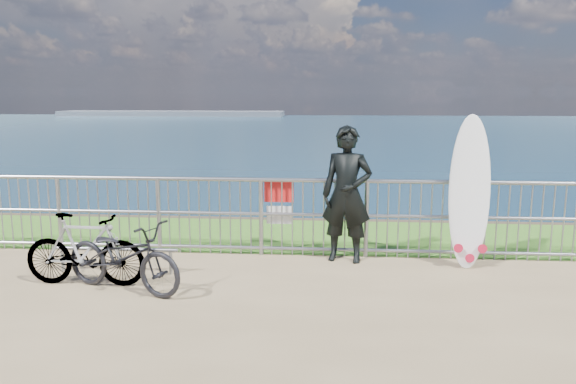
# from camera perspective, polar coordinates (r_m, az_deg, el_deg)

# --- Properties ---
(grass_strip) EXTENTS (120.00, 120.00, 0.00)m
(grass_strip) POSITION_cam_1_polar(r_m,az_deg,el_deg) (9.21, 1.24, -4.44)
(grass_strip) COLOR #36711F
(grass_strip) RESTS_ON ground
(seascape) EXTENTS (260.00, 260.00, 5.00)m
(seascape) POSITION_cam_1_polar(r_m,az_deg,el_deg) (160.06, -11.60, 7.62)
(seascape) COLOR brown
(seascape) RESTS_ON ground
(railing) EXTENTS (10.06, 0.10, 1.13)m
(railing) POSITION_cam_1_polar(r_m,az_deg,el_deg) (8.01, 0.91, -2.47)
(railing) COLOR gray
(railing) RESTS_ON ground
(surfer) EXTENTS (0.76, 0.58, 1.88)m
(surfer) POSITION_cam_1_polar(r_m,az_deg,el_deg) (7.74, 6.00, -0.24)
(surfer) COLOR black
(surfer) RESTS_ON ground
(surfboard) EXTENTS (0.61, 0.56, 2.05)m
(surfboard) POSITION_cam_1_polar(r_m,az_deg,el_deg) (7.88, 17.94, -0.46)
(surfboard) COLOR white
(surfboard) RESTS_ON ground
(bicycle_near) EXTENTS (1.73, 1.10, 0.86)m
(bicycle_near) POSITION_cam_1_polar(r_m,az_deg,el_deg) (6.90, -16.42, -6.26)
(bicycle_near) COLOR black
(bicycle_near) RESTS_ON ground
(bicycle_far) EXTENTS (1.50, 0.45, 0.90)m
(bicycle_far) POSITION_cam_1_polar(r_m,az_deg,el_deg) (7.25, -19.95, -5.51)
(bicycle_far) COLOR black
(bicycle_far) RESTS_ON ground
(bike_rack) EXTENTS (1.65, 0.05, 0.34)m
(bike_rack) POSITION_cam_1_polar(r_m,az_deg,el_deg) (7.65, -17.09, -5.82)
(bike_rack) COLOR gray
(bike_rack) RESTS_ON ground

